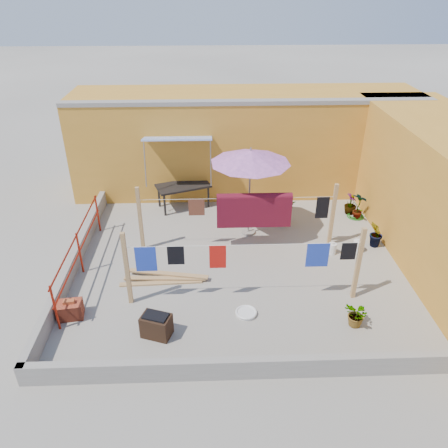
{
  "coord_description": "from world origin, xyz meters",
  "views": [
    {
      "loc": [
        -0.71,
        -9.09,
        6.35
      ],
      "look_at": [
        -0.36,
        0.3,
        0.99
      ],
      "focal_mm": 35.0,
      "sensor_mm": 36.0,
      "label": 1
    }
  ],
  "objects": [
    {
      "name": "water_jug_b",
      "position": [
        2.48,
        0.38,
        0.15
      ],
      "size": [
        0.21,
        0.21,
        0.34
      ],
      "color": "silver",
      "rests_on": "ground"
    },
    {
      "name": "outdoor_table",
      "position": [
        -1.51,
        3.2,
        0.68
      ],
      "size": [
        1.79,
        1.32,
        0.75
      ],
      "color": "black",
      "rests_on": "ground"
    },
    {
      "name": "ground",
      "position": [
        0.0,
        0.0,
        0.0
      ],
      "size": [
        80.0,
        80.0,
        0.0
      ],
      "primitive_type": "plane",
      "color": "#9E998E",
      "rests_on": "ground"
    },
    {
      "name": "parapet_left",
      "position": [
        -4.08,
        0.0,
        0.22
      ],
      "size": [
        0.16,
        7.3,
        0.44
      ],
      "primitive_type": "cube",
      "color": "gray",
      "rests_on": "ground"
    },
    {
      "name": "brazier",
      "position": [
        -1.82,
        -2.45,
        0.25
      ],
      "size": [
        0.67,
        0.55,
        0.52
      ],
      "color": "#311D13",
      "rests_on": "ground"
    },
    {
      "name": "lumber_pile",
      "position": [
        -1.81,
        -0.63,
        0.06
      ],
      "size": [
        2.1,
        0.59,
        0.13
      ],
      "color": "tan",
      "rests_on": "ground"
    },
    {
      "name": "plant_right_c",
      "position": [
        2.29,
        -2.34,
        0.28
      ],
      "size": [
        0.61,
        0.64,
        0.56
      ],
      "primitive_type": "imported",
      "rotation": [
        0.0,
        0.0,
        5.15
      ],
      "color": "#1D5217",
      "rests_on": "ground"
    },
    {
      "name": "white_basin",
      "position": [
        0.03,
        -1.91,
        0.04
      ],
      "size": [
        0.47,
        0.47,
        0.08
      ],
      "color": "silver",
      "rests_on": "ground"
    },
    {
      "name": "brick_stack",
      "position": [
        -3.7,
        -1.84,
        0.19
      ],
      "size": [
        0.55,
        0.44,
        0.44
      ],
      "color": "#983823",
      "rests_on": "ground"
    },
    {
      "name": "plant_back_a",
      "position": [
        1.41,
        2.05,
        0.36
      ],
      "size": [
        0.86,
        0.84,
        0.73
      ],
      "primitive_type": "imported",
      "rotation": [
        0.0,
        0.0,
        0.62
      ],
      "color": "#1D5217",
      "rests_on": "ground"
    },
    {
      "name": "green_hose",
      "position": [
        3.7,
        2.33,
        0.03
      ],
      "size": [
        0.51,
        0.51,
        0.08
      ],
      "color": "#1C6917",
      "rests_on": "ground"
    },
    {
      "name": "plant_right_b",
      "position": [
        3.7,
        0.66,
        0.39
      ],
      "size": [
        0.46,
        0.51,
        0.77
      ],
      "primitive_type": "imported",
      "rotation": [
        0.0,
        0.0,
        4.38
      ],
      "color": "#1D5217",
      "rests_on": "ground"
    },
    {
      "name": "red_railing",
      "position": [
        -3.85,
        -0.2,
        0.72
      ],
      "size": [
        0.05,
        4.2,
        1.1
      ],
      "color": "maroon",
      "rests_on": "ground"
    },
    {
      "name": "water_jug_a",
      "position": [
        3.16,
        0.44,
        0.17
      ],
      "size": [
        0.24,
        0.24,
        0.38
      ],
      "color": "silver",
      "rests_on": "ground"
    },
    {
      "name": "clothesline_rig",
      "position": [
        0.35,
        0.55,
        1.06
      ],
      "size": [
        5.09,
        2.35,
        1.8
      ],
      "color": "tan",
      "rests_on": "ground"
    },
    {
      "name": "plant_right_a",
      "position": [
        3.7,
        2.2,
        0.44
      ],
      "size": [
        0.54,
        0.55,
        0.88
      ],
      "primitive_type": "imported",
      "rotation": [
        0.0,
        0.0,
        2.3
      ],
      "color": "#1D5217",
      "rests_on": "ground"
    },
    {
      "name": "wall_back",
      "position": [
        0.5,
        4.69,
        1.61
      ],
      "size": [
        11.0,
        3.27,
        3.21
      ],
      "color": "#C3822A",
      "rests_on": "ground"
    },
    {
      "name": "patio_umbrella",
      "position": [
        0.37,
        1.5,
        2.28
      ],
      "size": [
        2.23,
        2.23,
        2.54
      ],
      "color": "gray",
      "rests_on": "ground"
    },
    {
      "name": "plant_back_b",
      "position": [
        3.57,
        2.56,
        0.33
      ],
      "size": [
        0.46,
        0.46,
        0.65
      ],
      "primitive_type": "imported",
      "rotation": [
        0.0,
        0.0,
        1.25
      ],
      "color": "#1D5217",
      "rests_on": "ground"
    },
    {
      "name": "parapet_front",
      "position": [
        0.0,
        -3.58,
        0.22
      ],
      "size": [
        8.3,
        0.16,
        0.44
      ],
      "primitive_type": "cube",
      "color": "gray",
      "rests_on": "ground"
    }
  ]
}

